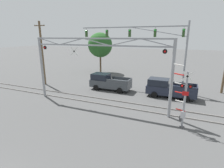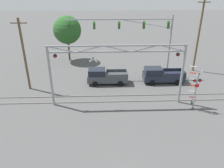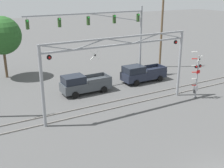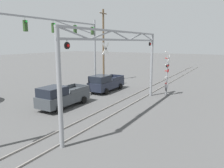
# 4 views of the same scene
# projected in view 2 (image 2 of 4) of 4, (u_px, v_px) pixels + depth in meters

# --- Properties ---
(rail_track_near) EXTENTS (80.00, 0.08, 0.10)m
(rail_track_near) POSITION_uv_depth(u_px,v_px,m) (116.00, 102.00, 24.98)
(rail_track_near) COLOR gray
(rail_track_near) RESTS_ON ground_plane
(rail_track_far) EXTENTS (80.00, 0.08, 0.10)m
(rail_track_far) POSITION_uv_depth(u_px,v_px,m) (116.00, 96.00, 26.28)
(rail_track_far) COLOR gray
(rail_track_far) RESTS_ON ground_plane
(crossing_gantry) EXTENTS (14.35, 0.29, 6.74)m
(crossing_gantry) POSITION_uv_depth(u_px,v_px,m) (117.00, 65.00, 22.78)
(crossing_gantry) COLOR gray
(crossing_gantry) RESTS_ON ground_plane
(crossing_signal_mast) EXTENTS (1.46, 0.35, 4.94)m
(crossing_signal_mast) POSITION_uv_depth(u_px,v_px,m) (195.00, 91.00, 22.84)
(crossing_signal_mast) COLOR gray
(crossing_signal_mast) RESTS_ON ground_plane
(traffic_signal_span) EXTENTS (14.32, 0.39, 8.62)m
(traffic_signal_span) POSITION_uv_depth(u_px,v_px,m) (141.00, 33.00, 29.46)
(traffic_signal_span) COLOR gray
(traffic_signal_span) RESTS_ON ground_plane
(pickup_truck_lead) EXTENTS (5.33, 2.21, 2.07)m
(pickup_truck_lead) POSITION_uv_depth(u_px,v_px,m) (105.00, 76.00, 29.19)
(pickup_truck_lead) COLOR #3D4247
(pickup_truck_lead) RESTS_ON ground_plane
(pickup_truck_following) EXTENTS (5.50, 2.21, 2.07)m
(pickup_truck_following) POSITION_uv_depth(u_px,v_px,m) (161.00, 75.00, 29.52)
(pickup_truck_following) COLOR #1E2333
(pickup_truck_following) RESTS_ON ground_plane
(utility_pole_left) EXTENTS (1.80, 0.28, 8.87)m
(utility_pole_left) POSITION_uv_depth(u_px,v_px,m) (24.00, 54.00, 26.18)
(utility_pole_left) COLOR brown
(utility_pole_left) RESTS_ON ground_plane
(utility_pole_right) EXTENTS (1.80, 0.28, 10.58)m
(utility_pole_right) POSITION_uv_depth(u_px,v_px,m) (199.00, 35.00, 31.58)
(utility_pole_right) COLOR brown
(utility_pole_right) RESTS_ON ground_plane
(background_tree_beyond_span) EXTENTS (4.61, 4.61, 7.56)m
(background_tree_beyond_span) POSITION_uv_depth(u_px,v_px,m) (67.00, 30.00, 36.03)
(background_tree_beyond_span) COLOR brown
(background_tree_beyond_span) RESTS_ON ground_plane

